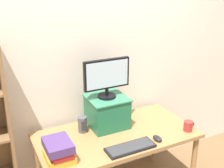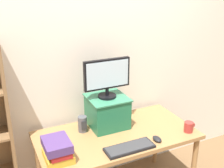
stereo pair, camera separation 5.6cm
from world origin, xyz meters
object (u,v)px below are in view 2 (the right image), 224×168
at_px(computer_monitor, 107,77).
at_px(computer_mouse, 157,139).
at_px(desk, 116,140).
at_px(book_stack, 57,150).
at_px(riser_box, 107,111).
at_px(keyboard, 130,148).
at_px(coffee_mug, 189,127).
at_px(desk_speaker, 83,124).

relative_size(computer_monitor, computer_mouse, 4.24).
bearing_deg(desk, book_stack, -165.10).
distance_m(riser_box, keyboard, 0.47).
xyz_separation_m(computer_mouse, coffee_mug, (0.35, 0.01, 0.03)).
distance_m(computer_monitor, coffee_mug, 0.89).
bearing_deg(book_stack, computer_mouse, -6.93).
distance_m(keyboard, coffee_mug, 0.63).
xyz_separation_m(keyboard, computer_mouse, (0.28, 0.01, 0.01)).
height_order(book_stack, coffee_mug, book_stack).
height_order(keyboard, coffee_mug, coffee_mug).
bearing_deg(keyboard, computer_monitor, 90.14).
distance_m(book_stack, coffee_mug, 1.21).
height_order(computer_monitor, book_stack, computer_monitor).
bearing_deg(book_stack, keyboard, -11.27).
bearing_deg(computer_mouse, computer_monitor, 122.66).
xyz_separation_m(book_stack, coffee_mug, (1.21, -0.09, -0.04)).
height_order(desk, computer_monitor, computer_monitor).
height_order(keyboard, book_stack, book_stack).
bearing_deg(coffee_mug, computer_monitor, 145.97).
relative_size(keyboard, desk_speaker, 2.83).
distance_m(riser_box, desk_speaker, 0.27).
bearing_deg(coffee_mug, computer_mouse, -178.48).
bearing_deg(book_stack, riser_box, 30.20).
distance_m(computer_monitor, desk_speaker, 0.49).
bearing_deg(coffee_mug, desk_speaker, 154.55).
xyz_separation_m(computer_monitor, desk_speaker, (-0.25, -0.01, -0.42)).
relative_size(keyboard, computer_mouse, 4.07).
height_order(computer_mouse, book_stack, book_stack).
distance_m(book_stack, desk_speaker, 0.46).
relative_size(keyboard, coffee_mug, 3.70).
distance_m(computer_monitor, computer_mouse, 0.71).
bearing_deg(keyboard, book_stack, 168.73).
xyz_separation_m(desk, keyboard, (-0.01, -0.27, 0.08)).
relative_size(computer_mouse, desk_speaker, 0.70).
bearing_deg(computer_monitor, coffee_mug, -34.03).
distance_m(desk, computer_mouse, 0.39).
bearing_deg(keyboard, riser_box, 90.14).
relative_size(keyboard, book_stack, 1.58).
distance_m(desk, coffee_mug, 0.68).
distance_m(computer_monitor, book_stack, 0.78).
relative_size(riser_box, computer_mouse, 3.48).
bearing_deg(desk, coffee_mug, -21.84).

